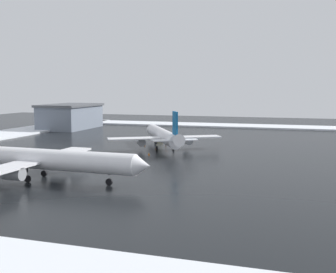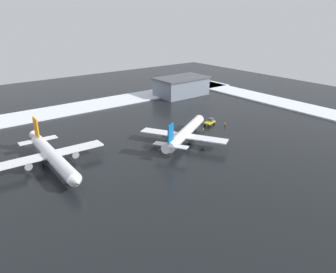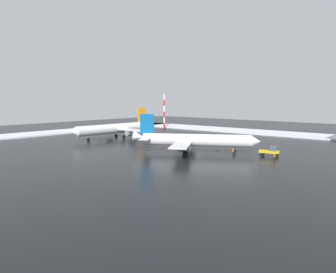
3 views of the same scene
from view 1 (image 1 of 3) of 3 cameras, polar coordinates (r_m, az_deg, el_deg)
The scene contains 11 objects.
ground_plane at distance 100.95m, azimuth -4.73°, elevation -1.77°, with size 240.00×240.00×0.00m, color black.
snow_bank_left at distance 164.50m, azimuth 4.09°, elevation 1.60°, with size 14.00×116.00×0.55m, color white.
airplane_parked_portside at distance 101.36m, azimuth -0.64°, elevation 0.11°, with size 29.61×25.32×9.71m.
airplane_foreground_jet at distance 69.80m, azimuth -16.15°, elevation -2.99°, with size 28.68×34.65×10.30m.
pushback_tug at distance 120.37m, azimuth -1.24°, elevation 0.23°, with size 5.04×3.42×2.50m.
ground_crew_beside_wing at distance 111.99m, azimuth -0.30°, elevation -0.41°, with size 0.36×0.36×1.71m.
ground_crew_mid_apron at distance 121.77m, azimuth 1.18°, elevation 0.16°, with size 0.36×0.36×1.71m.
cargo_hangar at distance 155.51m, azimuth -13.06°, elevation 2.69°, with size 25.26×15.44×8.80m.
traffic_cone_near_nose at distance 92.37m, azimuth -2.60°, elevation -2.38°, with size 0.36×0.36×0.55m, color orange.
traffic_cone_mid_line at distance 100.83m, azimuth -1.64°, elevation -1.61°, with size 0.36×0.36×0.55m, color orange.
traffic_cone_wingtip_side at distance 106.96m, azimuth -3.16°, elevation -1.13°, with size 0.36×0.36×0.55m, color orange.
Camera 1 is at (92.46, 37.72, 14.81)m, focal length 45.00 mm.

